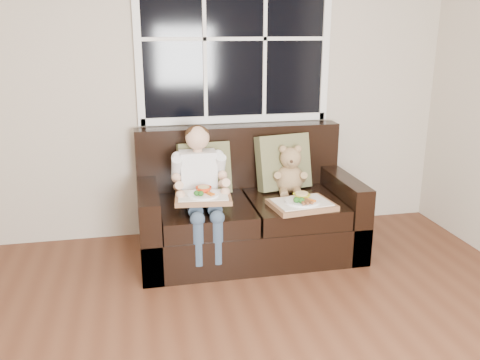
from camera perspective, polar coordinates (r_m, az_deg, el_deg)
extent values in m
cube|color=beige|center=(4.26, -6.15, 11.43)|extent=(4.50, 0.02, 2.70)
cube|color=black|center=(4.29, -0.60, 15.58)|extent=(1.50, 0.02, 1.25)
cube|color=white|center=(4.34, -0.53, 6.88)|extent=(1.58, 0.04, 0.06)
cube|color=white|center=(4.19, -11.46, 15.23)|extent=(0.06, 0.04, 1.37)
cube|color=white|center=(4.49, 9.62, 15.41)|extent=(0.06, 0.04, 1.37)
cube|color=white|center=(4.27, -0.56, 15.57)|extent=(1.50, 0.03, 0.03)
cube|color=black|center=(4.08, 0.94, -6.13)|extent=(1.70, 0.90, 0.30)
cube|color=black|center=(3.94, -10.15, -4.92)|extent=(0.15, 0.90, 0.60)
cube|color=black|center=(4.26, 11.19, -3.32)|extent=(0.15, 0.90, 0.60)
cube|color=black|center=(4.28, -0.15, 1.75)|extent=(1.70, 0.18, 0.66)
cube|color=black|center=(3.87, -3.86, -3.91)|extent=(0.68, 0.72, 0.15)
cube|color=black|center=(4.02, 6.09, -3.18)|extent=(0.68, 0.72, 0.15)
cube|color=olive|center=(4.07, -4.02, 1.31)|extent=(0.43, 0.22, 0.43)
cube|color=olive|center=(4.20, 4.88, 2.03)|extent=(0.48, 0.29, 0.46)
cube|color=white|center=(3.90, -4.71, 0.51)|extent=(0.28, 0.17, 0.38)
sphere|color=#DEAB88|center=(3.82, -4.80, 4.74)|extent=(0.18, 0.18, 0.18)
ellipsoid|color=#362111|center=(3.83, -4.84, 5.18)|extent=(0.18, 0.18, 0.13)
cylinder|color=#304054|center=(3.74, -5.29, -2.69)|extent=(0.11, 0.34, 0.11)
cylinder|color=#304054|center=(3.76, -3.21, -2.56)|extent=(0.11, 0.34, 0.11)
cylinder|color=#304054|center=(3.59, -4.74, -7.10)|extent=(0.09, 0.09, 0.32)
cylinder|color=#304054|center=(3.60, -2.55, -6.93)|extent=(0.09, 0.09, 0.32)
cylinder|color=#DEAB88|center=(3.75, -6.97, 0.46)|extent=(0.07, 0.34, 0.27)
cylinder|color=#DEAB88|center=(3.79, -2.03, 0.75)|extent=(0.07, 0.34, 0.27)
ellipsoid|color=#9A7B51|center=(4.15, 5.57, 0.10)|extent=(0.27, 0.24, 0.24)
sphere|color=#9A7B51|center=(4.09, 5.71, 2.47)|extent=(0.20, 0.20, 0.17)
sphere|color=#9A7B51|center=(4.06, 4.90, 3.43)|extent=(0.06, 0.06, 0.06)
sphere|color=#9A7B51|center=(4.09, 6.53, 3.50)|extent=(0.06, 0.06, 0.06)
sphere|color=#9A7B51|center=(4.03, 5.98, 2.01)|extent=(0.07, 0.07, 0.07)
sphere|color=black|center=(4.00, 6.11, 2.07)|extent=(0.03, 0.03, 0.03)
cylinder|color=#9A7B51|center=(4.03, 5.35, -1.48)|extent=(0.09, 0.14, 0.07)
cylinder|color=#9A7B51|center=(4.07, 6.83, -1.38)|extent=(0.09, 0.14, 0.07)
cube|color=#8C613F|center=(3.66, -4.16, -2.03)|extent=(0.43, 0.35, 0.03)
cube|color=silver|center=(3.66, -4.17, -1.74)|extent=(0.38, 0.29, 0.01)
cylinder|color=white|center=(3.64, -4.15, -1.63)|extent=(0.23, 0.23, 0.01)
imported|color=#EB3D13|center=(3.68, -4.10, -1.04)|extent=(0.13, 0.13, 0.04)
cylinder|color=#EAC180|center=(3.68, -4.10, -1.00)|extent=(0.09, 0.09, 0.02)
ellipsoid|color=#336921|center=(3.59, -4.90, -1.48)|extent=(0.04, 0.04, 0.04)
ellipsoid|color=#336921|center=(3.58, -4.42, -1.52)|extent=(0.04, 0.04, 0.04)
cylinder|color=#D16217|center=(3.61, -3.39, -1.58)|extent=(0.04, 0.06, 0.02)
cube|color=#8C613F|center=(3.82, 6.93, -2.79)|extent=(0.49, 0.40, 0.04)
cube|color=silver|center=(3.81, 6.94, -2.48)|extent=(0.43, 0.34, 0.01)
cylinder|color=white|center=(3.80, 7.00, -2.37)|extent=(0.26, 0.26, 0.02)
imported|color=yellow|center=(3.84, 6.93, -1.80)|extent=(0.14, 0.14, 0.03)
cylinder|color=#EAC180|center=(3.83, 6.94, -1.68)|extent=(0.10, 0.10, 0.02)
ellipsoid|color=#336921|center=(3.73, 6.36, -2.22)|extent=(0.05, 0.05, 0.04)
ellipsoid|color=#336921|center=(3.73, 6.91, -2.26)|extent=(0.05, 0.05, 0.04)
cylinder|color=#D16217|center=(3.76, 7.94, -2.32)|extent=(0.05, 0.07, 0.02)
cylinder|color=brown|center=(3.73, 7.35, -2.43)|extent=(0.03, 0.09, 0.02)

